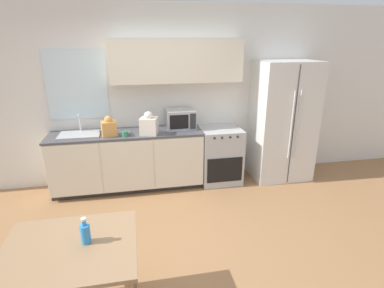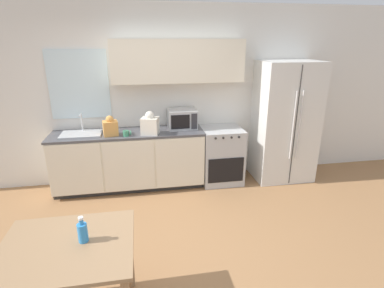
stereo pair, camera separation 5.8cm
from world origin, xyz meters
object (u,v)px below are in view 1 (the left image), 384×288
(coffee_mug, at_px, (125,134))
(dining_table, at_px, (71,261))
(refrigerator, at_px, (283,122))
(oven_range, at_px, (219,155))
(drink_bottle, at_px, (85,233))
(microwave, at_px, (181,119))

(coffee_mug, xyz_separation_m, dining_table, (-0.38, -2.20, -0.29))
(refrigerator, xyz_separation_m, dining_table, (-2.85, -2.35, -0.29))
(refrigerator, xyz_separation_m, coffee_mug, (-2.47, -0.15, -0.01))
(oven_range, bearing_deg, drink_bottle, -125.91)
(dining_table, bearing_deg, microwave, 63.86)
(oven_range, bearing_deg, refrigerator, -1.36)
(refrigerator, height_order, microwave, refrigerator)
(oven_range, xyz_separation_m, drink_bottle, (-1.70, -2.34, 0.41))
(oven_range, height_order, coffee_mug, coffee_mug)
(dining_table, bearing_deg, drink_bottle, 13.46)
(microwave, distance_m, coffee_mug, 0.88)
(oven_range, height_order, drink_bottle, drink_bottle)
(microwave, xyz_separation_m, dining_table, (-1.21, -2.47, -0.39))
(drink_bottle, bearing_deg, dining_table, -166.54)
(coffee_mug, height_order, drink_bottle, drink_bottle)
(oven_range, distance_m, dining_table, 3.00)
(refrigerator, relative_size, coffee_mug, 16.07)
(microwave, xyz_separation_m, coffee_mug, (-0.84, -0.27, -0.10))
(oven_range, xyz_separation_m, microwave, (-0.60, 0.10, 0.60))
(microwave, bearing_deg, drink_bottle, -114.10)
(microwave, distance_m, drink_bottle, 2.68)
(oven_range, height_order, dining_table, oven_range)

